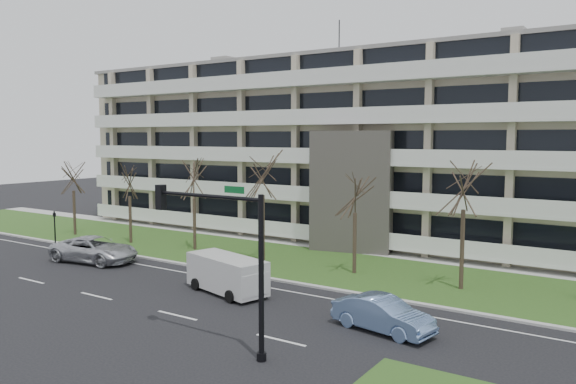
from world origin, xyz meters
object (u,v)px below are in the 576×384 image
Objects in this scene: silver_pickup at (95,249)px; white_van at (228,272)px; blue_sedan at (383,314)px; pedestrian_signal at (55,224)px; traffic_signal at (223,245)px.

silver_pickup is 1.13× the size of white_van.
silver_pickup reaches higher than blue_sedan.
pedestrian_signal is (-20.10, 3.10, 0.53)m from white_van.
white_van is at bearing 129.55° from traffic_signal.
white_van is (12.58, -1.02, 0.34)m from silver_pickup.
pedestrian_signal is (-7.52, 2.09, 0.87)m from silver_pickup.
white_van reaches higher than silver_pickup.
blue_sedan is (22.17, -1.96, -0.10)m from silver_pickup.
pedestrian_signal is (-29.69, 4.05, 0.97)m from blue_sedan.
blue_sedan is 0.70× the size of traffic_signal.
traffic_signal is (-4.42, -5.57, 3.54)m from blue_sedan.
pedestrian_signal reaches higher than silver_pickup.
silver_pickup is 12.63m from white_van.
silver_pickup is 0.93× the size of traffic_signal.
silver_pickup is at bearing 95.32° from blue_sedan.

